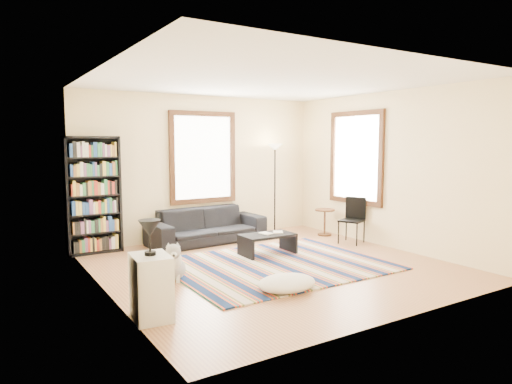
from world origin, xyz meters
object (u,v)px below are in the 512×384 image
coffee_table (268,245)px  white_cabinet (151,287)px  side_table (325,222)px  bookshelf (93,195)px  floor_lamp (275,189)px  sofa (207,225)px  dog (173,261)px  floor_cushion (287,283)px  folding_chair (352,221)px

coffee_table → white_cabinet: bearing=-147.2°
coffee_table → side_table: side_table is taller
bookshelf → floor_lamp: bookshelf is taller
side_table → floor_lamp: bearing=132.5°
sofa → bookshelf: size_ratio=1.11×
sofa → coffee_table: size_ratio=2.48×
bookshelf → dog: 2.36m
bookshelf → floor_lamp: bearing=-2.7°
sofa → floor_cushion: (-0.38, -3.13, -0.23)m
side_table → folding_chair: 0.85m
sofa → white_cabinet: size_ratio=3.18×
floor_cushion → side_table: size_ratio=1.48×
floor_cushion → folding_chair: 3.14m
sofa → floor_lamp: bearing=-0.1°
coffee_table → side_table: bearing=21.9°
dog → floor_cushion: bearing=-30.6°
floor_lamp → folding_chair: (0.66, -1.60, -0.50)m
floor_cushion → dog: (-1.06, 1.22, 0.17)m
bookshelf → white_cabinet: (-0.16, -3.39, -0.65)m
bookshelf → coffee_table: 3.09m
coffee_table → floor_lamp: bearing=52.3°
coffee_table → floor_cushion: coffee_table is taller
dog → bookshelf: bearing=123.0°
coffee_table → sofa: bearing=107.0°
sofa → side_table: (2.34, -0.67, -0.06)m
sofa → white_cabinet: bearing=-128.3°
coffee_table → floor_lamp: size_ratio=0.48×
folding_chair → white_cabinet: folding_chair is taller
folding_chair → floor_cushion: bearing=-173.6°
coffee_table → folding_chair: size_ratio=1.05×
floor_lamp → white_cabinet: size_ratio=2.66×
bookshelf → white_cabinet: size_ratio=2.86×
coffee_table → floor_lamp: (1.19, 1.54, 0.75)m
sofa → dog: size_ratio=4.18×
bookshelf → coffee_table: (2.44, -1.71, -0.82)m
sofa → bookshelf: bookshelf is taller
folding_chair → bookshelf: bearing=132.6°
coffee_table → folding_chair: 1.87m
floor_cushion → coffee_table: bearing=64.2°
coffee_table → white_cabinet: 3.10m
bookshelf → side_table: bookshelf is taller
side_table → folding_chair: folding_chair is taller
bookshelf → white_cabinet: bookshelf is taller
white_cabinet → dog: white_cabinet is taller
bookshelf → dog: bookshelf is taller
sofa → coffee_table: 1.51m
sofa → floor_lamp: size_ratio=1.20×
floor_lamp → floor_cushion: bearing=-121.9°
folding_chair → sofa: bearing=121.8°
floor_lamp → folding_chair: 1.80m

